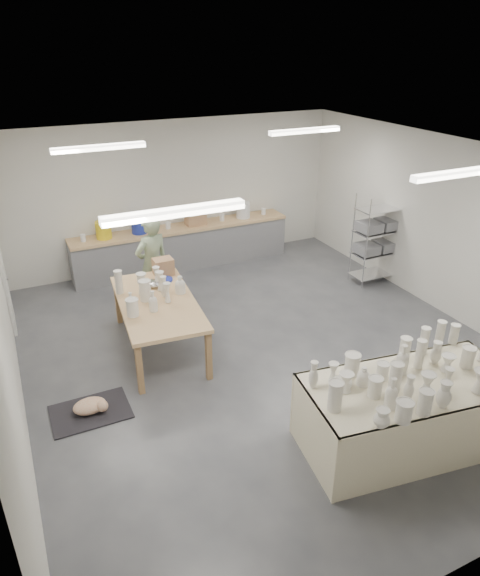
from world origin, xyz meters
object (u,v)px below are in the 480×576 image
drying_table (408,411)px  work_table (156,297)px  red_stool (151,289)px  potter (152,265)px

drying_table → work_table: bearing=128.4°
drying_table → red_stool: (-1.71, 4.82, -0.17)m
work_table → red_stool: work_table is taller
potter → red_stool: bearing=-107.4°
drying_table → potter: potter is taller
potter → drying_table: bearing=93.2°
drying_table → red_stool: drying_table is taller
potter → red_stool: 0.64m
red_stool → drying_table: bearing=-70.5°
drying_table → potter: bearing=118.6°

